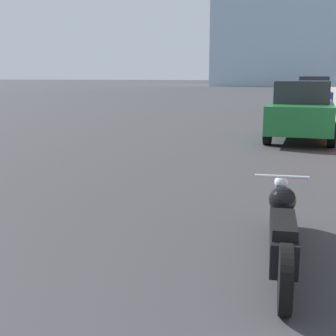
# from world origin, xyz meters

# --- Properties ---
(motorcycle) EXTENTS (0.62, 2.63, 0.71)m
(motorcycle) POSITION_xyz_m (3.41, 4.28, 0.35)
(motorcycle) COLOR black
(motorcycle) RESTS_ON ground_plane
(parked_car_green) EXTENTS (1.84, 4.40, 1.70)m
(parked_car_green) POSITION_xyz_m (3.26, 13.88, 0.85)
(parked_car_green) COLOR #1E6B33
(parked_car_green) RESTS_ON ground_plane
(parked_car_blue) EXTENTS (1.93, 4.57, 1.81)m
(parked_car_blue) POSITION_xyz_m (3.44, 24.79, 0.89)
(parked_car_blue) COLOR #1E3899
(parked_car_blue) RESTS_ON ground_plane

